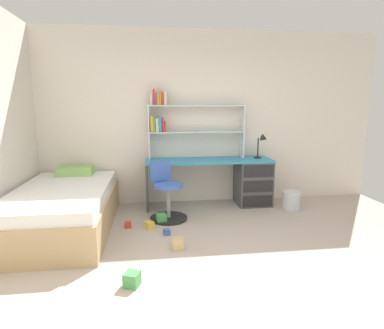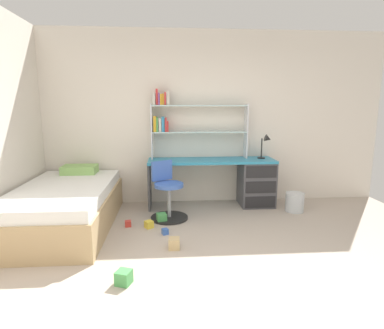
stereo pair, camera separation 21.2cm
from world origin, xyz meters
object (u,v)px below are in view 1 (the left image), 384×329
(swivel_chair, at_px, (167,197))
(toy_block_red_2, at_px, (128,225))
(bookshelf_hutch, at_px, (182,120))
(toy_block_natural_1, at_px, (178,244))
(desk_lamp, at_px, (263,142))
(toy_block_blue_4, at_px, (167,232))
(waste_bin, at_px, (291,201))
(toy_block_yellow_3, at_px, (149,225))
(bed_platform, at_px, (63,209))
(toy_block_green_5, at_px, (161,218))
(toy_block_green_0, at_px, (132,279))
(desk, at_px, (241,179))

(swivel_chair, height_order, toy_block_red_2, swivel_chair)
(bookshelf_hutch, relative_size, toy_block_natural_1, 12.22)
(desk_lamp, height_order, swivel_chair, desk_lamp)
(swivel_chair, relative_size, toy_block_blue_4, 11.19)
(toy_block_blue_4, bearing_deg, waste_bin, 20.64)
(toy_block_yellow_3, bearing_deg, toy_block_red_2, 166.02)
(bookshelf_hutch, relative_size, desk_lamp, 3.92)
(bed_platform, bearing_deg, bookshelf_hutch, 29.26)
(toy_block_red_2, distance_m, toy_block_blue_4, 0.57)
(toy_block_yellow_3, bearing_deg, swivel_chair, 54.14)
(bed_platform, distance_m, toy_block_green_5, 1.26)
(swivel_chair, height_order, toy_block_green_0, swivel_chair)
(bookshelf_hutch, height_order, bed_platform, bookshelf_hutch)
(bookshelf_hutch, xyz_separation_m, toy_block_red_2, (-0.80, -0.94, -1.31))
(toy_block_green_5, bearing_deg, toy_block_yellow_3, -130.80)
(toy_block_blue_4, height_order, toy_block_green_5, toy_block_green_5)
(bed_platform, height_order, toy_block_natural_1, bed_platform)
(desk_lamp, xyz_separation_m, toy_block_green_0, (-1.93, -2.17, -0.94))
(toy_block_yellow_3, bearing_deg, toy_block_green_0, -96.35)
(desk_lamp, bearing_deg, toy_block_blue_4, -145.21)
(desk_lamp, relative_size, toy_block_yellow_3, 4.07)
(desk, bearing_deg, toy_block_red_2, -155.42)
(toy_block_red_2, distance_m, toy_block_green_5, 0.45)
(desk, relative_size, bed_platform, 0.95)
(waste_bin, height_order, toy_block_red_2, waste_bin)
(bookshelf_hutch, xyz_separation_m, toy_block_yellow_3, (-0.53, -1.00, -1.31))
(desk_lamp, relative_size, toy_block_natural_1, 3.12)
(toy_block_blue_4, xyz_separation_m, toy_block_green_5, (-0.05, 0.41, 0.03))
(toy_block_red_2, relative_size, toy_block_yellow_3, 0.82)
(toy_block_green_5, bearing_deg, swivel_chair, 60.79)
(bookshelf_hutch, bearing_deg, toy_block_natural_1, -97.38)
(swivel_chair, height_order, waste_bin, swivel_chair)
(swivel_chair, distance_m, toy_block_green_0, 1.72)
(desk, bearing_deg, bookshelf_hutch, 171.16)
(toy_block_red_2, height_order, toy_block_green_5, toy_block_green_5)
(swivel_chair, xyz_separation_m, toy_block_green_5, (-0.09, -0.16, -0.26))
(waste_bin, relative_size, toy_block_green_5, 2.25)
(bookshelf_hutch, relative_size, toy_block_yellow_3, 15.93)
(toy_block_natural_1, height_order, toy_block_blue_4, toy_block_natural_1)
(waste_bin, relative_size, toy_block_red_2, 3.66)
(desk_lamp, distance_m, toy_block_blue_4, 2.15)
(toy_block_green_0, height_order, toy_block_natural_1, toy_block_green_0)
(desk, height_order, toy_block_yellow_3, desk)
(swivel_chair, distance_m, bed_platform, 1.35)
(desk, relative_size, toy_block_blue_4, 27.30)
(toy_block_red_2, bearing_deg, toy_block_green_5, 14.93)
(waste_bin, bearing_deg, swivel_chair, -175.23)
(bed_platform, xyz_separation_m, toy_block_blue_4, (1.29, -0.33, -0.24))
(bed_platform, relative_size, toy_block_natural_1, 16.79)
(desk, relative_size, desk_lamp, 5.11)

